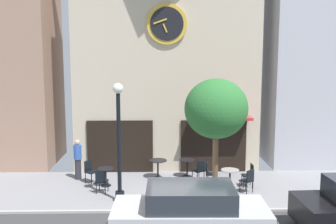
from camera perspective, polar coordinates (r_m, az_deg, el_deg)
ground_plane at (r=12.93m, az=3.21°, el=-15.11°), size 24.09×10.04×0.13m
clock_building at (r=18.33m, az=-0.25°, el=11.33°), size 8.20×4.29×11.75m
street_lamp at (r=13.68m, az=-7.15°, el=-4.42°), size 0.36×0.36×4.17m
street_tree at (r=13.44m, az=7.01°, el=0.38°), size 2.17×1.95×4.33m
cafe_table_near_door at (r=15.78m, az=-9.05°, el=-8.89°), size 0.64×0.64×0.72m
cafe_table_near_curb at (r=16.54m, az=-1.48°, el=-7.70°), size 0.75×0.75×0.77m
cafe_table_center at (r=16.71m, az=2.81°, el=-7.72°), size 0.66×0.66×0.75m
cafe_table_rightmost at (r=15.55m, az=8.99°, el=-9.04°), size 0.70×0.70×0.72m
cafe_chair_corner at (r=15.12m, az=11.58°, el=-9.54°), size 0.56×0.56×0.90m
cafe_chair_near_lamp at (r=15.78m, az=6.06°, el=-8.65°), size 0.49×0.49×0.90m
cafe_chair_curbside at (r=16.29m, az=-11.29°, el=-8.23°), size 0.56×0.56×0.90m
cafe_chair_under_awning at (r=16.10m, az=4.60°, el=-8.29°), size 0.55×0.55×0.90m
cafe_chair_facing_street at (r=15.83m, az=11.74°, el=-8.73°), size 0.41×0.41×0.90m
cafe_chair_by_entrance at (r=14.97m, az=-9.67°, el=-9.66°), size 0.46×0.46×0.90m
pedestrian_blue at (r=16.74m, az=-12.98°, el=-6.65°), size 0.36×0.36×1.67m
parked_car_silver at (r=11.24m, az=3.24°, el=-14.48°), size 4.33×2.08×1.55m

